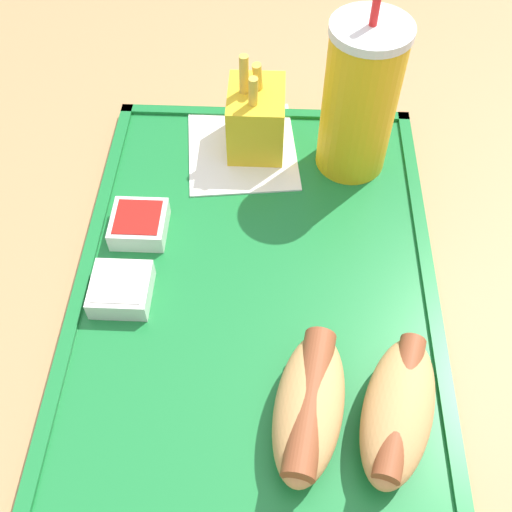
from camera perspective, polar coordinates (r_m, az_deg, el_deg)
ground_plane at (r=1.22m, az=1.28°, el=-22.43°), size 8.00×8.00×0.00m
dining_table at (r=0.87m, az=1.73°, el=-16.53°), size 1.20×1.07×0.73m
food_tray at (r=0.54m, az=0.00°, el=-2.19°), size 0.45×0.32×0.01m
paper_napkin at (r=0.64m, az=-1.35°, el=10.28°), size 0.14×0.13×0.00m
soda_cup at (r=0.59m, az=9.85°, el=14.44°), size 0.07×0.07×0.19m
hot_dog_far at (r=0.46m, az=13.40°, el=-14.00°), size 0.13×0.08×0.04m
hot_dog_near at (r=0.45m, az=5.10°, el=-13.97°), size 0.13×0.07×0.04m
fries_carton at (r=0.62m, az=-0.00°, el=12.97°), size 0.07×0.06×0.11m
sauce_cup_mayo at (r=0.53m, az=-12.73°, el=-3.07°), size 0.05×0.05×0.02m
sauce_cup_ketchup at (r=0.57m, az=-11.06°, el=3.04°), size 0.05×0.05×0.02m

